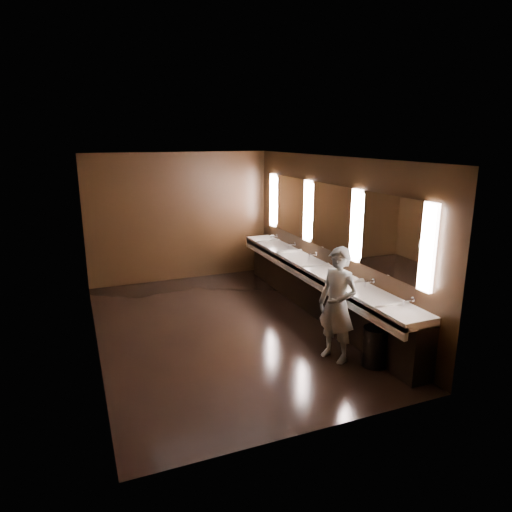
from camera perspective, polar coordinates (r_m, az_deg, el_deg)
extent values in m
plane|color=black|center=(7.76, -4.08, -8.99)|extent=(6.00, 6.00, 0.00)
cube|color=#2D2D2B|center=(7.11, -4.50, 12.14)|extent=(4.00, 6.00, 0.02)
cube|color=black|center=(10.15, -9.51, 4.79)|extent=(4.00, 0.02, 2.80)
cube|color=black|center=(4.67, 7.19, -6.95)|extent=(4.00, 0.02, 2.80)
cube|color=black|center=(6.99, -20.08, -0.40)|extent=(0.02, 6.00, 2.80)
cube|color=black|center=(8.13, 9.27, 2.34)|extent=(0.02, 6.00, 2.80)
cube|color=black|center=(8.31, 7.92, -4.47)|extent=(0.36, 5.40, 0.81)
cube|color=white|center=(8.13, 7.45, -1.59)|extent=(0.55, 5.40, 0.12)
cube|color=white|center=(8.04, 5.91, -2.33)|extent=(0.06, 5.40, 0.18)
cylinder|color=silver|center=(6.48, 18.54, -5.24)|extent=(0.18, 0.04, 0.04)
cylinder|color=silver|center=(7.12, 13.99, -3.09)|extent=(0.18, 0.04, 0.04)
cylinder|color=silver|center=(7.82, 10.24, -1.30)|extent=(0.18, 0.04, 0.04)
cylinder|color=silver|center=(8.55, 7.12, 0.20)|extent=(0.18, 0.04, 0.04)
cylinder|color=silver|center=(9.30, 4.50, 1.46)|extent=(0.18, 0.04, 0.04)
cylinder|color=silver|center=(10.08, 2.27, 2.53)|extent=(0.18, 0.04, 0.04)
cube|color=white|center=(6.16, 20.73, 0.95)|extent=(0.06, 0.22, 1.15)
cube|color=white|center=(6.76, 16.28, 2.48)|extent=(0.03, 1.32, 1.15)
cube|color=white|center=(7.38, 12.39, 3.72)|extent=(0.06, 0.23, 1.15)
cube|color=white|center=(8.05, 9.28, 4.77)|extent=(0.03, 1.32, 1.15)
cube|color=white|center=(8.73, 6.48, 5.63)|extent=(0.06, 0.23, 1.15)
cube|color=white|center=(9.44, 4.24, 6.36)|extent=(0.03, 1.32, 1.15)
cube|color=white|center=(10.15, 2.16, 6.98)|extent=(0.06, 0.22, 1.15)
imported|color=#90BDD7|center=(6.54, 10.14, -6.01)|extent=(0.59, 0.71, 1.65)
cylinder|color=black|center=(6.69, 14.70, -10.90)|extent=(0.36, 0.36, 0.56)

